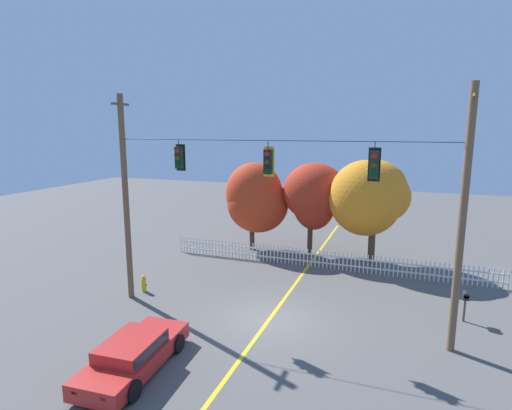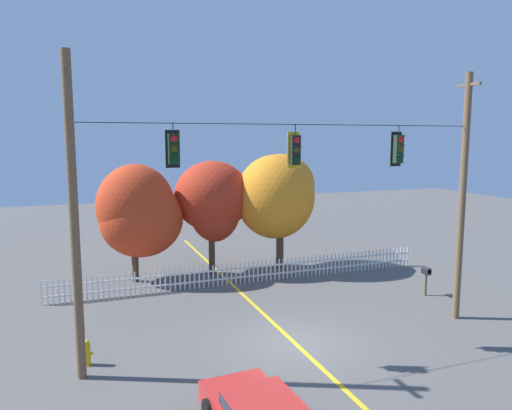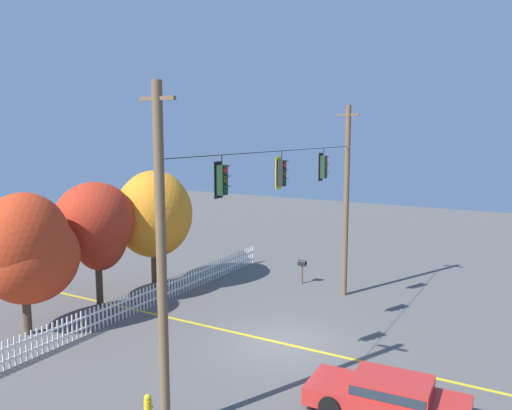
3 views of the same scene
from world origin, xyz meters
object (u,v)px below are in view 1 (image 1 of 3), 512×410
Objects in this scene: traffic_signal_southbound_primary at (179,158)px; traffic_signal_westbound_side at (268,162)px; traffic_signal_northbound_primary at (374,165)px; autumn_maple_near_fence at (256,197)px; autumn_maple_mid at (314,195)px; autumn_oak_far_east at (371,195)px; roadside_mailbox at (466,297)px; parked_car at (134,353)px; fire_hydrant at (144,284)px.

traffic_signal_westbound_side is at bearing 0.01° from traffic_signal_southbound_primary.
traffic_signal_northbound_primary is 0.25× the size of autumn_maple_near_fence.
autumn_maple_near_fence is at bearing -177.32° from autumn_maple_mid.
autumn_oak_far_east reaches higher than roadside_mailbox.
traffic_signal_northbound_primary reaches higher than autumn_maple_near_fence.
traffic_signal_southbound_primary is at bearing -128.54° from autumn_oak_far_east.
parked_car is at bearing -144.35° from roadside_mailbox.
autumn_maple_mid is 7.10× the size of fire_hydrant.
traffic_signal_southbound_primary is 9.85m from autumn_maple_near_fence.
autumn_maple_near_fence is at bearing 89.93° from traffic_signal_southbound_primary.
traffic_signal_westbound_side is 9.89m from autumn_maple_mid.
autumn_maple_mid is at bearing 113.46° from traffic_signal_northbound_primary.
traffic_signal_westbound_side is at bearing -180.00° from traffic_signal_northbound_primary.
traffic_signal_westbound_side and traffic_signal_northbound_primary have the same top height.
fire_hydrant is at bearing -126.46° from autumn_maple_mid.
autumn_maple_mid is at bearing 171.81° from autumn_oak_far_east.
autumn_maple_mid is 3.44m from autumn_oak_far_east.
fire_hydrant is at bearing -140.07° from autumn_oak_far_east.
autumn_oak_far_east is 8.34m from roadside_mailbox.
autumn_maple_mid is (3.77, 0.18, 0.35)m from autumn_maple_near_fence.
parked_car is (-6.19, -13.99, -3.48)m from autumn_oak_far_east.
autumn_maple_near_fence is 7.20m from autumn_oak_far_east.
autumn_oak_far_east is 7.49× the size of fire_hydrant.
parked_car is (1.00, -4.97, -6.03)m from traffic_signal_southbound_primary.
autumn_oak_far_east is at bearing 94.60° from traffic_signal_northbound_primary.
traffic_signal_southbound_primary is 0.21× the size of autumn_oak_far_east.
parked_car is at bearing -78.65° from traffic_signal_southbound_primary.
traffic_signal_westbound_side is at bearing -161.03° from roadside_mailbox.
traffic_signal_southbound_primary is at bearing -111.70° from autumn_maple_mid.
autumn_maple_near_fence is at bearing 177.50° from autumn_oak_far_east.
traffic_signal_westbound_side is 9.81m from roadside_mailbox.
roadside_mailbox is at bearing 18.97° from traffic_signal_westbound_side.
parked_car is 3.57× the size of roadside_mailbox.
autumn_maple_near_fence is 1.24× the size of parked_car.
autumn_oak_far_east is at bearing 39.93° from fire_hydrant.
traffic_signal_southbound_primary is 11.81m from autumn_oak_far_east.
autumn_maple_near_fence is (0.01, 9.33, -3.15)m from traffic_signal_southbound_primary.
autumn_oak_far_east is 4.73× the size of roadside_mailbox.
traffic_signal_westbound_side is 0.30× the size of parked_car.
autumn_maple_mid is (3.78, 9.51, -2.80)m from traffic_signal_southbound_primary.
autumn_maple_mid is at bearing 90.92° from traffic_signal_westbound_side.
traffic_signal_northbound_primary is at bearing -4.14° from fire_hydrant.
traffic_signal_westbound_side is 8.30m from parked_car.
roadside_mailbox is (4.42, -6.38, -3.03)m from autumn_oak_far_east.
traffic_signal_southbound_primary is at bearing -90.07° from autumn_maple_near_fence.
traffic_signal_northbound_primary is 10.40m from parked_car.
fire_hydrant is at bearing 175.86° from traffic_signal_northbound_primary.
traffic_signal_northbound_primary is 9.38m from autumn_oak_far_east.
traffic_signal_northbound_primary is at bearing 35.73° from parked_car.
autumn_maple_mid is 1.26× the size of parked_car.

